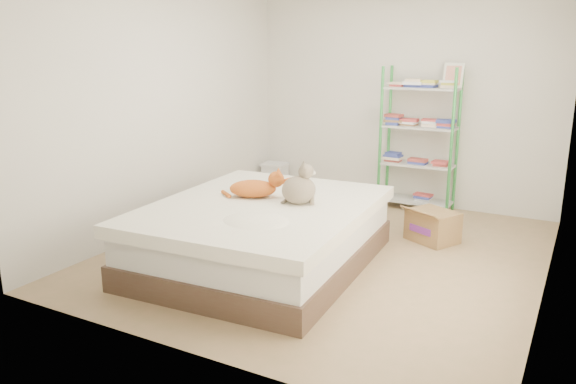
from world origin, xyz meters
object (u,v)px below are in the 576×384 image
Objects in this scene: cardboard_box at (433,226)px; white_bin at (275,176)px; bed at (262,234)px; orange_cat at (253,186)px; grey_cat at (299,184)px; shelf_unit at (419,134)px.

cardboard_box is 1.55× the size of white_bin.
bed is 4.58× the size of orange_cat.
grey_cat reaches higher than cardboard_box.
cardboard_box is (1.38, 1.21, -0.51)m from orange_cat.
grey_cat is 2.34m from shelf_unit.
grey_cat is 1.62m from cardboard_box.
orange_cat is at bearing -64.88° from white_bin.
shelf_unit is 2.09m from white_bin.
shelf_unit is (0.90, 2.29, 0.24)m from orange_cat.
bed is at bearing 85.34° from grey_cat.
orange_cat is 0.29× the size of shelf_unit.
shelf_unit is 4.59× the size of white_bin.
shelf_unit is at bearing 42.10° from orange_cat.
bed is at bearing -62.64° from white_bin.
grey_cat is at bearing -55.81° from white_bin.
grey_cat is 0.97× the size of white_bin.
bed reaches higher than white_bin.
bed reaches higher than cardboard_box.
shelf_unit is 1.41m from cardboard_box.
shelf_unit reaches higher than white_bin.
bed is 1.34× the size of shelf_unit.
grey_cat reaches higher than white_bin.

